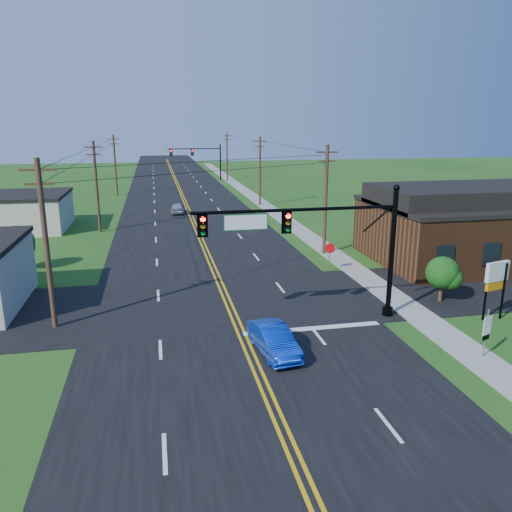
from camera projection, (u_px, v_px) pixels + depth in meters
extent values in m
plane|color=#1C4C15|center=(269.00, 408.00, 19.22)|extent=(260.00, 260.00, 0.00)
cube|color=black|center=(185.00, 206.00, 66.56)|extent=(16.00, 220.00, 0.04)
cube|color=black|center=(225.00, 302.00, 30.57)|extent=(70.00, 10.00, 0.04)
cube|color=gray|center=(280.00, 216.00, 59.11)|extent=(2.00, 160.00, 0.08)
cylinder|color=black|center=(392.00, 255.00, 27.56)|extent=(0.28, 0.28, 7.20)
cylinder|color=black|center=(388.00, 311.00, 28.42)|extent=(0.60, 0.60, 0.50)
sphere|color=black|center=(397.00, 188.00, 26.61)|extent=(0.36, 0.36, 0.36)
cylinder|color=black|center=(297.00, 210.00, 25.81)|extent=(11.00, 0.18, 0.18)
cube|color=#04551C|center=(246.00, 222.00, 25.43)|extent=(2.30, 0.06, 0.85)
cylinder|color=black|center=(220.00, 161.00, 95.74)|extent=(0.28, 0.28, 7.20)
cylinder|color=black|center=(221.00, 179.00, 96.60)|extent=(0.60, 0.60, 0.50)
sphere|color=black|center=(220.00, 141.00, 94.79)|extent=(0.36, 0.36, 0.36)
cylinder|color=black|center=(194.00, 149.00, 94.16)|extent=(10.00, 0.18, 0.18)
cube|color=#04551C|center=(177.00, 152.00, 93.68)|extent=(2.30, 0.06, 0.85)
cube|color=#4F2D16|center=(464.00, 233.00, 39.55)|extent=(14.00, 11.00, 4.40)
cube|color=black|center=(467.00, 204.00, 38.94)|extent=(14.20, 11.20, 0.30)
cube|color=beige|center=(6.00, 213.00, 51.10)|extent=(12.00, 9.00, 3.40)
cube|color=black|center=(3.00, 195.00, 50.63)|extent=(12.20, 9.20, 0.30)
cylinder|color=#382519|center=(46.00, 246.00, 25.70)|extent=(0.28, 0.28, 9.00)
cube|color=#382519|center=(38.00, 170.00, 24.69)|extent=(1.80, 0.12, 0.12)
cube|color=#382519|center=(40.00, 184.00, 24.87)|extent=(1.40, 0.12, 0.12)
cylinder|color=#382519|center=(97.00, 187.00, 49.37)|extent=(0.28, 0.28, 9.00)
cube|color=#382519|center=(93.00, 147.00, 48.37)|extent=(1.80, 0.12, 0.12)
cube|color=#382519|center=(94.00, 154.00, 48.55)|extent=(1.40, 0.12, 0.12)
cylinder|color=#382519|center=(115.00, 166.00, 74.94)|extent=(0.28, 0.28, 9.00)
cube|color=#382519|center=(113.00, 139.00, 73.93)|extent=(1.80, 0.12, 0.12)
cube|color=#382519|center=(114.00, 144.00, 74.11)|extent=(1.40, 0.12, 0.12)
cylinder|color=#382519|center=(326.00, 201.00, 40.78)|extent=(0.28, 0.28, 9.00)
cube|color=#382519|center=(327.00, 152.00, 39.78)|extent=(1.80, 0.12, 0.12)
cube|color=#382519|center=(327.00, 161.00, 39.96)|extent=(1.40, 0.12, 0.12)
cylinder|color=#382519|center=(260.00, 172.00, 65.40)|extent=(0.28, 0.28, 9.00)
cube|color=#382519|center=(260.00, 141.00, 64.40)|extent=(1.80, 0.12, 0.12)
cube|color=#382519|center=(260.00, 147.00, 64.58)|extent=(1.40, 0.12, 0.12)
cylinder|color=#382519|center=(227.00, 157.00, 93.81)|extent=(0.28, 0.28, 9.00)
cube|color=#382519|center=(227.00, 136.00, 92.80)|extent=(1.80, 0.12, 0.12)
cube|color=#382519|center=(227.00, 140.00, 92.98)|extent=(1.40, 0.12, 0.12)
cylinder|color=#382519|center=(373.00, 230.00, 46.68)|extent=(0.24, 0.24, 1.85)
sphere|color=#143F0F|center=(374.00, 213.00, 46.25)|extent=(3.00, 3.00, 3.00)
cylinder|color=#382519|center=(441.00, 291.00, 30.55)|extent=(0.24, 0.24, 1.32)
sphere|color=#143F0F|center=(442.00, 273.00, 30.24)|extent=(2.00, 2.00, 2.00)
cylinder|color=#382519|center=(20.00, 260.00, 37.15)|extent=(0.24, 0.24, 1.54)
sphere|color=#143F0F|center=(18.00, 242.00, 36.79)|extent=(2.40, 2.40, 2.40)
imported|color=#082EB2|center=(274.00, 341.00, 23.62)|extent=(1.92, 4.22, 1.34)
imported|color=#B6B7BC|center=(178.00, 208.00, 60.53)|extent=(1.82, 3.91, 1.30)
cylinder|color=slate|center=(486.00, 334.00, 23.08)|extent=(0.10, 0.10, 2.40)
cube|color=white|center=(488.00, 320.00, 22.86)|extent=(0.57, 0.25, 0.33)
cube|color=white|center=(487.00, 329.00, 22.97)|extent=(0.57, 0.25, 0.60)
cube|color=black|center=(486.00, 337.00, 23.09)|extent=(0.47, 0.21, 0.24)
cylinder|color=slate|center=(330.00, 258.00, 36.69)|extent=(0.08, 0.08, 2.03)
cylinder|color=red|center=(330.00, 248.00, 36.46)|extent=(0.76, 0.23, 0.77)
cylinder|color=black|center=(486.00, 292.00, 27.43)|extent=(0.16, 0.16, 3.25)
cylinder|color=black|center=(503.00, 291.00, 27.64)|extent=(0.16, 0.16, 3.25)
cube|color=silver|center=(497.00, 271.00, 27.23)|extent=(1.63, 0.65, 1.08)
cube|color=#CC720C|center=(496.00, 286.00, 27.44)|extent=(1.45, 0.57, 0.45)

